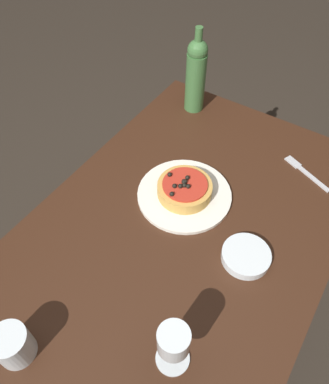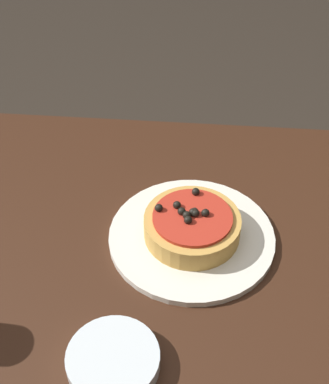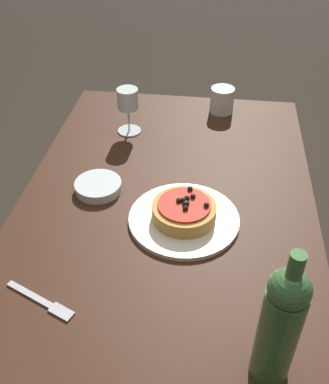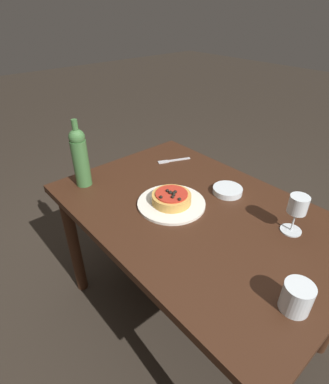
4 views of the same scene
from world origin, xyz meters
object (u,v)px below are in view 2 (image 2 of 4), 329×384
dinner_plate (192,237)px  side_bowl (113,360)px  dining_table (134,293)px  pizza (192,225)px

dinner_plate → side_bowl: side_bowl is taller
dining_table → side_bowl: bearing=89.8°
pizza → side_bowl: (0.10, 0.25, -0.02)m
pizza → side_bowl: pizza is taller
dining_table → pizza: bearing=-150.4°
dinner_plate → side_bowl: (0.10, 0.25, 0.01)m
pizza → side_bowl: size_ratio=1.26×
dinner_plate → side_bowl: size_ratio=2.19×
side_bowl → pizza: bearing=-111.2°
dining_table → dinner_plate: bearing=-150.5°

